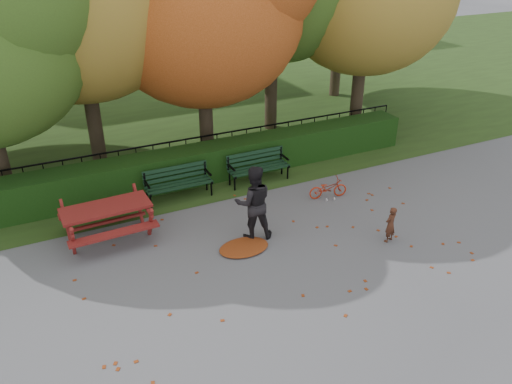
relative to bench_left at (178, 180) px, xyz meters
name	(u,v)px	position (x,y,z in m)	size (l,w,h in m)	color
ground	(286,255)	(1.30, -3.70, -0.52)	(90.00, 90.00, 0.00)	slate
grass_strip	(135,94)	(1.30, 10.30, -0.51)	(90.00, 90.00, 0.00)	#223514
hedge	(212,162)	(1.30, 0.80, -0.02)	(13.00, 0.90, 1.00)	black
iron_fence	(202,151)	(1.30, 1.60, 0.02)	(14.00, 0.04, 1.02)	black
bench_left	(178,180)	(0.00, 0.00, 0.00)	(1.80, 0.57, 0.88)	black
bench_right	(258,164)	(2.40, 0.00, 0.00)	(1.80, 0.57, 0.88)	black
picnic_table	(107,214)	(-2.11, -1.24, 0.15)	(2.06, 1.68, 0.98)	maroon
leaf_pile	(244,247)	(0.56, -3.05, -0.48)	(1.18, 0.82, 0.08)	maroon
leaf_scatter	(280,248)	(1.30, -3.40, -0.51)	(9.00, 5.70, 0.01)	maroon
child	(390,224)	(3.76, -4.24, -0.07)	(0.33, 0.21, 0.90)	#462416
adult	(254,203)	(0.99, -2.66, 0.40)	(0.89, 0.69, 1.83)	black
bicycle	(328,188)	(3.67, -1.77, -0.24)	(0.37, 1.07, 0.56)	#B52910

